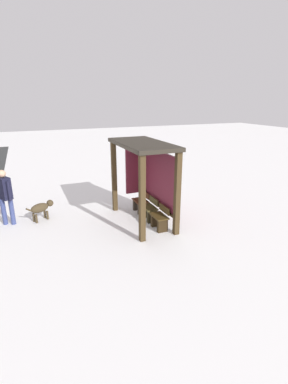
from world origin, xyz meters
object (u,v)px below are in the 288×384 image
(bus_shelter, at_px, (147,166))
(bench_center_inside, at_px, (150,211))
(bench_right_inside, at_px, (160,220))
(bench_left_inside, at_px, (141,204))
(person_walking, at_px, (5,193))
(dog, at_px, (41,208))

(bus_shelter, xyz_separation_m, bench_center_inside, (0.09, 0.07, -1.47))
(bench_center_inside, xyz_separation_m, bench_right_inside, (0.74, 0.00, -0.01))
(bus_shelter, relative_size, bench_right_inside, 3.82)
(bench_left_inside, bearing_deg, bench_right_inside, -0.05)
(bench_right_inside, distance_m, person_walking, 4.74)
(bench_left_inside, height_order, dog, bench_left_inside)
(bench_left_inside, xyz_separation_m, dog, (-0.60, -3.20, 0.14))
(bench_left_inside, relative_size, dog, 0.82)
(bus_shelter, distance_m, bench_right_inside, 1.69)
(bench_left_inside, relative_size, bench_right_inside, 0.99)
(bus_shelter, distance_m, dog, 3.62)
(person_walking, bearing_deg, bench_left_inside, 81.03)
(bench_left_inside, distance_m, person_walking, 4.29)
(bench_left_inside, xyz_separation_m, person_walking, (-0.66, -4.17, 0.75))
(dog, bearing_deg, bus_shelter, 68.39)
(bus_shelter, bearing_deg, person_walking, -107.59)
(bench_left_inside, bearing_deg, bench_center_inside, -0.13)
(bus_shelter, height_order, bench_center_inside, bus_shelter)
(bench_center_inside, bearing_deg, person_walking, -108.49)
(bench_center_inside, bearing_deg, dog, -112.65)
(bench_right_inside, bearing_deg, bench_center_inside, -179.97)
(bench_right_inside, relative_size, person_walking, 0.41)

